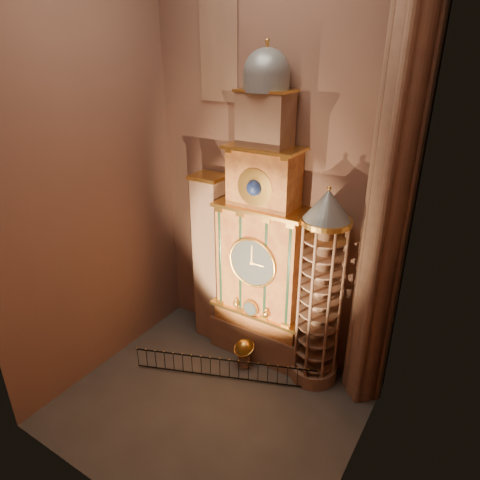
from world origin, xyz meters
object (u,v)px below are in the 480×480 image
Objects in this scene: portrait_tower at (211,259)px; celestial_globe at (244,351)px; astronomical_clock at (262,249)px; stair_turret at (320,293)px; iron_railing at (225,369)px.

celestial_globe is (3.31, -1.64, -4.10)m from portrait_tower.
portrait_tower is at bearing 179.71° from astronomical_clock.
iron_railing is at bearing -144.87° from stair_turret.
astronomical_clock is at bearing 86.68° from celestial_globe.
celestial_globe is (-0.09, -1.62, -5.63)m from astronomical_clock.
astronomical_clock is 1.82× the size of iron_railing.
celestial_globe is 1.50m from iron_railing.
iron_railing is (-0.44, -3.04, -6.01)m from astronomical_clock.
stair_turret reaches higher than portrait_tower.
astronomical_clock reaches higher than celestial_globe.
stair_turret is at bearing -4.30° from astronomical_clock.
portrait_tower is 6.91m from stair_turret.
portrait_tower is at bearing 153.58° from celestial_globe.
astronomical_clock is 1.64× the size of portrait_tower.
celestial_globe is at bearing -26.42° from portrait_tower.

